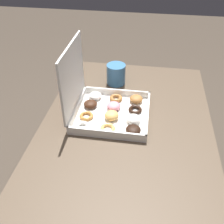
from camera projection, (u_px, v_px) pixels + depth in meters
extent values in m
plane|color=#42382D|center=(122.00, 220.00, 1.55)|extent=(8.00, 8.00, 0.00)
cube|color=#4C3D2D|center=(127.00, 125.00, 1.10)|extent=(1.03, 0.70, 0.03)
cylinder|color=#4C3D2D|center=(180.00, 128.00, 1.66)|extent=(0.06, 0.06, 0.72)
cylinder|color=#4C3D2D|center=(87.00, 119.00, 1.73)|extent=(0.06, 0.06, 0.72)
cube|color=white|center=(112.00, 114.00, 1.13)|extent=(0.30, 0.31, 0.01)
cube|color=white|center=(148.00, 114.00, 1.10)|extent=(0.30, 0.01, 0.03)
cube|color=white|center=(78.00, 108.00, 1.14)|extent=(0.30, 0.01, 0.03)
cube|color=white|center=(106.00, 134.00, 1.01)|extent=(0.01, 0.31, 0.03)
cube|color=white|center=(117.00, 92.00, 1.24)|extent=(0.01, 0.31, 0.03)
cube|color=white|center=(73.00, 77.00, 1.05)|extent=(0.30, 0.01, 0.27)
ellipsoid|color=black|center=(133.00, 130.00, 1.03)|extent=(0.06, 0.06, 0.03)
ellipsoid|color=white|center=(133.00, 118.00, 1.08)|extent=(0.06, 0.06, 0.03)
torus|color=black|center=(135.00, 110.00, 1.14)|extent=(0.06, 0.06, 0.02)
ellipsoid|color=#9E6633|center=(136.00, 99.00, 1.19)|extent=(0.06, 0.06, 0.03)
torus|color=tan|center=(108.00, 128.00, 1.04)|extent=(0.06, 0.06, 0.01)
ellipsoid|color=tan|center=(112.00, 115.00, 1.09)|extent=(0.06, 0.06, 0.03)
ellipsoid|color=pink|center=(114.00, 106.00, 1.15)|extent=(0.06, 0.06, 0.03)
torus|color=#9E6633|center=(116.00, 98.00, 1.21)|extent=(0.06, 0.06, 0.02)
torus|color=white|center=(82.00, 126.00, 1.05)|extent=(0.06, 0.06, 0.02)
torus|color=#B77A38|center=(87.00, 115.00, 1.11)|extent=(0.06, 0.06, 0.01)
ellipsoid|color=#381E11|center=(90.00, 104.00, 1.16)|extent=(0.06, 0.06, 0.03)
ellipsoid|color=white|center=(95.00, 96.00, 1.22)|extent=(0.06, 0.06, 0.03)
cylinder|color=teal|center=(116.00, 74.00, 1.31)|extent=(0.09, 0.09, 0.10)
cylinder|color=black|center=(116.00, 66.00, 1.29)|extent=(0.08, 0.08, 0.01)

